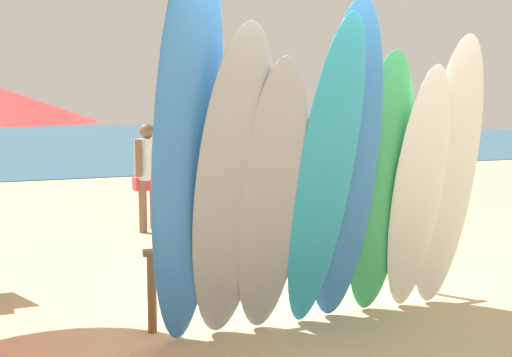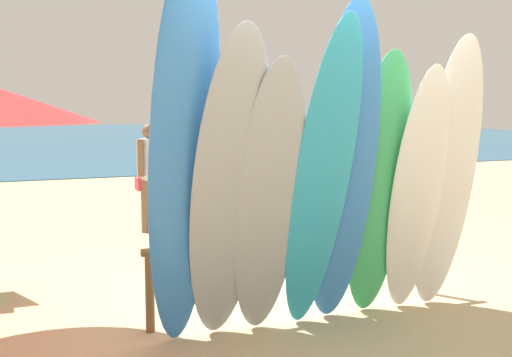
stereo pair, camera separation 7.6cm
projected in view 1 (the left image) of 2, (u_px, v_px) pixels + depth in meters
ground at (83, 165)px, 18.18m from camera, size 60.00×60.00×0.00m
ocean_water at (41, 137)px, 33.36m from camera, size 60.00×40.00×0.02m
surfboard_rack at (305, 252)px, 5.30m from camera, size 2.75×0.07×0.66m
surfboard_blue_0 at (187, 153)px, 4.31m from camera, size 0.54×0.62×2.84m
surfboard_grey_1 at (233, 190)px, 4.45m from camera, size 0.63×0.74×2.30m
surfboard_grey_2 at (272, 202)px, 4.58m from camera, size 0.54×0.67×2.09m
surfboard_teal_3 at (325, 179)px, 4.68m from camera, size 0.57×0.77×2.39m
surfboard_blue_4 at (345, 167)px, 4.86m from camera, size 0.61×0.64×2.53m
surfboard_green_5 at (380, 186)px, 5.11m from camera, size 0.55×0.46×2.18m
surfboard_white_6 at (418, 192)px, 5.18m from camera, size 0.50×0.55×2.07m
surfboard_white_7 at (448, 175)px, 5.28m from camera, size 0.57×0.49×2.32m
beachgoer_near_rack at (148, 169)px, 8.67m from camera, size 0.41×0.44×1.49m
beachgoer_midbeach at (244, 166)px, 8.72m from camera, size 0.58×0.26×1.56m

